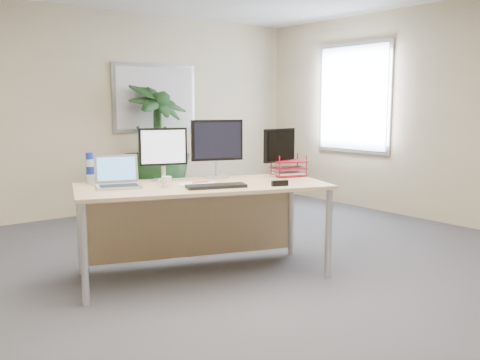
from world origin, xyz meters
TOP-DOWN VIEW (x-y plane):
  - floor at (0.00, 0.00)m, footprint 8.00×8.00m
  - back_wall at (0.00, 4.00)m, footprint 7.00×0.04m
  - whiteboard at (1.20, 3.97)m, footprint 1.30×0.04m
  - window at (3.47, 2.30)m, footprint 0.04×1.30m
  - desk at (0.01, 1.02)m, footprint 2.26×1.51m
  - floor_plant at (1.06, 3.70)m, footprint 1.08×1.08m
  - monitor_left at (-0.20, 1.26)m, footprint 0.41×0.19m
  - monitor_right at (0.28, 1.14)m, footprint 0.46×0.22m
  - monitor_dark at (0.82, 0.90)m, footprint 0.40×0.18m
  - laptop at (-0.65, 1.23)m, footprint 0.44×0.41m
  - keyboard at (-0.04, 0.69)m, footprint 0.51×0.31m
  - coffee_mug at (-0.36, 0.94)m, footprint 0.12×0.08m
  - spiral_notebook at (-0.09, 0.90)m, footprint 0.36×0.34m
  - orange_pen at (-0.04, 0.92)m, footprint 0.15×0.02m
  - yellow_highlighter at (0.12, 0.79)m, footprint 0.13×0.06m
  - water_bottle at (-0.76, 1.53)m, footprint 0.07×0.07m
  - letter_tray at (0.89, 0.85)m, footprint 0.36×0.31m
  - stapler at (0.42, 0.44)m, footprint 0.15×0.08m

SIDE VIEW (x-z plane):
  - floor at x=0.00m, z-range 0.00..0.00m
  - desk at x=0.01m, z-range 0.23..1.03m
  - floor_plant at x=1.06m, z-range 0.00..1.50m
  - spiral_notebook at x=-0.09m, z-range 0.80..0.81m
  - yellow_highlighter at x=0.12m, z-range 0.80..0.82m
  - keyboard at x=-0.04m, z-range 0.80..0.83m
  - orange_pen at x=-0.04m, z-range 0.81..0.83m
  - stapler at x=0.42m, z-range 0.80..0.85m
  - coffee_mug at x=-0.36m, z-range 0.80..0.89m
  - laptop at x=-0.65m, z-range 0.74..0.99m
  - letter_tray at x=0.89m, z-range 0.80..0.94m
  - water_bottle at x=-0.76m, z-range 0.80..1.06m
  - monitor_dark at x=0.82m, z-range 0.83..1.28m
  - monitor_left at x=-0.20m, z-range 0.84..1.30m
  - monitor_right at x=0.28m, z-range 0.84..1.37m
  - back_wall at x=0.00m, z-range 0.00..2.70m
  - whiteboard at x=1.20m, z-range 1.07..2.02m
  - window at x=3.47m, z-range 0.77..2.33m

